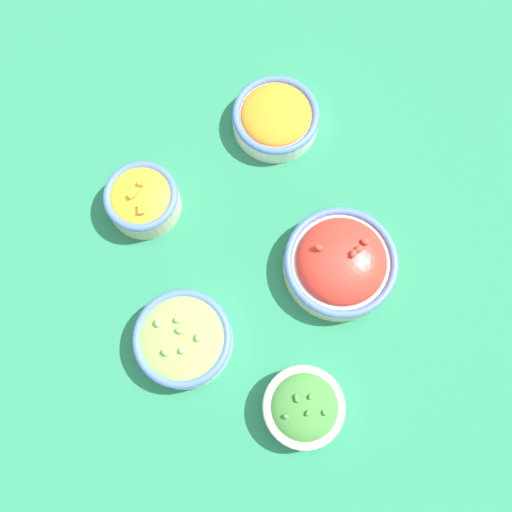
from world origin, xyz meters
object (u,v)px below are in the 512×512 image
bowl_cherry_tomatoes (340,263)px  bowl_broccoli (303,407)px  bowl_carrots (276,117)px  bowl_lettuce (183,339)px  bowl_squash (142,199)px

bowl_cherry_tomatoes → bowl_broccoli: bearing=149.0°
bowl_cherry_tomatoes → bowl_carrots: bearing=6.2°
bowl_lettuce → bowl_carrots: bowl_lettuce is taller
bowl_cherry_tomatoes → bowl_lettuce: bearing=101.0°
bowl_broccoli → bowl_squash: bearing=22.9°
bowl_broccoli → bowl_carrots: bearing=-10.7°
bowl_cherry_tomatoes → bowl_lettuce: size_ratio=1.19×
bowl_cherry_tomatoes → bowl_broccoli: bowl_cherry_tomatoes is taller
bowl_cherry_tomatoes → bowl_squash: bearing=56.5°
bowl_broccoli → bowl_lettuce: bowl_broccoli is taller
bowl_squash → bowl_broccoli: 0.39m
bowl_squash → bowl_broccoli: bowl_squash is taller
bowl_squash → bowl_lettuce: bearing=-177.0°
bowl_cherry_tomatoes → bowl_lettuce: (-0.05, 0.25, -0.00)m
bowl_broccoli → bowl_lettuce: size_ratio=0.81×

